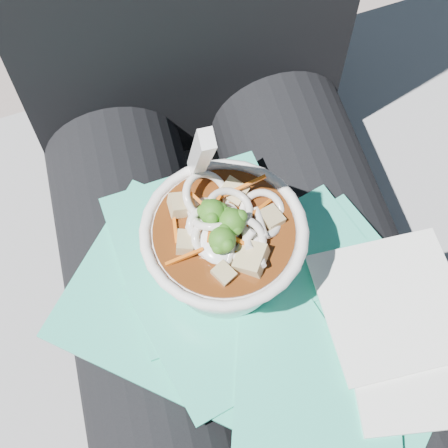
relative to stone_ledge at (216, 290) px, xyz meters
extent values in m
plane|color=slate|center=(0.00, -0.15, -0.22)|extent=(20.00, 20.00, 0.00)
cube|color=gray|center=(0.00, 0.00, 0.00)|extent=(1.05, 0.61, 0.44)
cylinder|color=black|center=(-0.10, -0.15, 0.30)|extent=(0.15, 0.48, 0.15)
cylinder|color=black|center=(0.10, -0.15, 0.30)|extent=(0.15, 0.48, 0.15)
cube|color=#2FC4A1|center=(0.05, -0.26, 0.38)|extent=(0.18, 0.18, 0.00)
cube|color=#2FC4A1|center=(-0.06, -0.14, 0.38)|extent=(0.26, 0.26, 0.00)
cube|color=#2FC4A1|center=(0.04, -0.19, 0.38)|extent=(0.23, 0.21, 0.00)
cube|color=#2FC4A1|center=(0.06, -0.16, 0.38)|extent=(0.16, 0.19, 0.00)
cube|color=#2FC4A1|center=(-0.03, -0.10, 0.38)|extent=(0.17, 0.18, 0.00)
cube|color=#2FC4A1|center=(-0.03, -0.17, 0.38)|extent=(0.17, 0.17, 0.00)
cube|color=#2FC4A1|center=(0.02, -0.25, 0.39)|extent=(0.16, 0.16, 0.00)
cube|color=white|center=(0.12, -0.24, 0.39)|extent=(0.14, 0.14, 0.00)
cube|color=white|center=(0.11, -0.20, 0.39)|extent=(0.12, 0.12, 0.00)
torus|color=white|center=(-0.02, -0.13, 0.46)|extent=(0.13, 0.13, 0.01)
cylinder|color=#4F230B|center=(-0.02, -0.13, 0.46)|extent=(0.11, 0.11, 0.01)
torus|color=white|center=(-0.01, -0.12, 0.47)|extent=(0.05, 0.05, 0.02)
torus|color=white|center=(-0.03, -0.14, 0.46)|extent=(0.04, 0.04, 0.03)
torus|color=white|center=(-0.03, -0.13, 0.47)|extent=(0.03, 0.03, 0.02)
torus|color=white|center=(-0.02, -0.13, 0.46)|extent=(0.06, 0.06, 0.01)
torus|color=white|center=(0.01, -0.12, 0.46)|extent=(0.05, 0.05, 0.02)
torus|color=white|center=(-0.02, -0.13, 0.47)|extent=(0.03, 0.03, 0.01)
torus|color=white|center=(-0.03, -0.11, 0.46)|extent=(0.05, 0.05, 0.02)
torus|color=white|center=(-0.02, -0.12, 0.46)|extent=(0.03, 0.03, 0.02)
torus|color=white|center=(0.01, -0.13, 0.46)|extent=(0.05, 0.05, 0.02)
torus|color=white|center=(-0.04, -0.14, 0.46)|extent=(0.06, 0.06, 0.03)
torus|color=white|center=(-0.04, -0.13, 0.46)|extent=(0.04, 0.04, 0.03)
torus|color=white|center=(-0.03, -0.10, 0.47)|extent=(0.05, 0.05, 0.04)
torus|color=white|center=(-0.02, -0.14, 0.46)|extent=(0.04, 0.04, 0.02)
torus|color=white|center=(-0.01, -0.15, 0.47)|extent=(0.04, 0.04, 0.03)
torus|color=white|center=(-0.03, -0.12, 0.47)|extent=(0.05, 0.04, 0.04)
torus|color=white|center=(-0.02, -0.13, 0.47)|extent=(0.04, 0.04, 0.02)
cylinder|color=white|center=(0.01, -0.13, 0.47)|extent=(0.01, 0.03, 0.01)
cylinder|color=white|center=(-0.01, -0.15, 0.47)|extent=(0.02, 0.02, 0.02)
cylinder|color=white|center=(0.00, -0.16, 0.47)|extent=(0.01, 0.03, 0.01)
cylinder|color=white|center=(-0.01, -0.14, 0.47)|extent=(0.01, 0.03, 0.02)
cylinder|color=#799E4C|center=(-0.01, -0.13, 0.46)|extent=(0.01, 0.01, 0.01)
sphere|color=#225D15|center=(-0.01, -0.13, 0.48)|extent=(0.02, 0.02, 0.02)
sphere|color=#225D15|center=(-0.01, -0.13, 0.48)|extent=(0.01, 0.01, 0.01)
sphere|color=#225D15|center=(-0.01, -0.14, 0.48)|extent=(0.01, 0.01, 0.01)
sphere|color=#225D15|center=(-0.02, -0.13, 0.48)|extent=(0.01, 0.01, 0.01)
sphere|color=#225D15|center=(-0.02, -0.13, 0.48)|extent=(0.01, 0.01, 0.01)
cylinder|color=#799E4C|center=(-0.03, -0.12, 0.46)|extent=(0.01, 0.01, 0.01)
sphere|color=#225D15|center=(-0.03, -0.12, 0.48)|extent=(0.02, 0.02, 0.02)
sphere|color=#225D15|center=(-0.03, -0.11, 0.48)|extent=(0.01, 0.01, 0.01)
sphere|color=#225D15|center=(-0.02, -0.12, 0.48)|extent=(0.01, 0.01, 0.01)
sphere|color=#225D15|center=(-0.03, -0.13, 0.48)|extent=(0.01, 0.01, 0.01)
sphere|color=#225D15|center=(-0.03, -0.12, 0.48)|extent=(0.01, 0.01, 0.01)
cylinder|color=#799E4C|center=(-0.03, -0.15, 0.46)|extent=(0.01, 0.01, 0.01)
sphere|color=#225D15|center=(-0.03, -0.15, 0.48)|extent=(0.02, 0.02, 0.02)
sphere|color=#225D15|center=(-0.02, -0.15, 0.48)|extent=(0.01, 0.01, 0.01)
sphere|color=#225D15|center=(-0.02, -0.14, 0.48)|extent=(0.01, 0.01, 0.01)
sphere|color=#225D15|center=(-0.02, -0.14, 0.48)|extent=(0.01, 0.01, 0.01)
sphere|color=#225D15|center=(-0.03, -0.15, 0.48)|extent=(0.01, 0.01, 0.01)
cube|color=orange|center=(0.00, -0.10, 0.47)|extent=(0.04, 0.01, 0.01)
cube|color=orange|center=(0.01, -0.12, 0.47)|extent=(0.03, 0.02, 0.01)
cube|color=orange|center=(0.00, -0.14, 0.46)|extent=(0.01, 0.03, 0.01)
cube|color=orange|center=(-0.01, -0.15, 0.47)|extent=(0.02, 0.02, 0.01)
cube|color=orange|center=(-0.02, -0.15, 0.46)|extent=(0.04, 0.03, 0.00)
cube|color=orange|center=(-0.06, -0.11, 0.46)|extent=(0.01, 0.04, 0.00)
cube|color=orange|center=(-0.03, -0.12, 0.47)|extent=(0.03, 0.03, 0.01)
cube|color=orange|center=(-0.06, -0.15, 0.46)|extent=(0.03, 0.00, 0.01)
cube|color=orange|center=(-0.03, -0.12, 0.47)|extent=(0.01, 0.04, 0.01)
cube|color=orange|center=(-0.03, -0.11, 0.47)|extent=(0.02, 0.04, 0.00)
cube|color=tan|center=(0.02, -0.13, 0.46)|extent=(0.02, 0.02, 0.01)
cube|color=tan|center=(0.00, -0.10, 0.46)|extent=(0.03, 0.03, 0.02)
cube|color=tan|center=(-0.05, -0.10, 0.46)|extent=(0.02, 0.02, 0.02)
cube|color=tan|center=(-0.05, -0.13, 0.46)|extent=(0.02, 0.02, 0.01)
cube|color=tan|center=(-0.03, -0.17, 0.46)|extent=(0.02, 0.02, 0.01)
cube|color=tan|center=(-0.01, -0.16, 0.46)|extent=(0.03, 0.03, 0.02)
ellipsoid|color=white|center=(-0.03, -0.14, 0.46)|extent=(0.03, 0.04, 0.01)
cube|color=white|center=(-0.03, -0.09, 0.52)|extent=(0.01, 0.07, 0.12)
camera|label=1|loc=(-0.08, -0.34, 0.89)|focal=50.00mm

